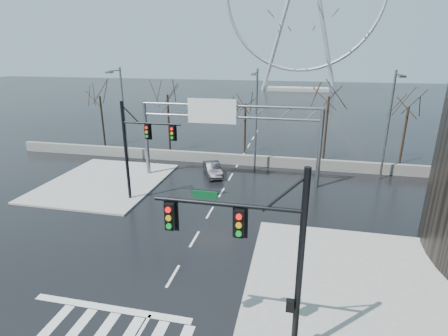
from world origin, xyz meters
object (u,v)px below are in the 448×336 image
(signal_mast_near, at_px, (263,247))
(signal_mast_far, at_px, (138,143))
(sign_gantry, at_px, (225,126))
(car, at_px, (213,169))

(signal_mast_near, height_order, signal_mast_far, same)
(signal_mast_near, xyz_separation_m, sign_gantry, (-5.52, 19.00, 0.31))
(signal_mast_far, height_order, sign_gantry, signal_mast_far)
(signal_mast_near, relative_size, sign_gantry, 0.49)
(signal_mast_near, xyz_separation_m, car, (-6.93, 20.11, -4.23))
(signal_mast_near, distance_m, sign_gantry, 19.79)
(sign_gantry, xyz_separation_m, car, (-1.42, 1.11, -4.54))
(signal_mast_near, xyz_separation_m, signal_mast_far, (-11.01, 13.00, -0.04))
(signal_mast_near, bearing_deg, sign_gantry, 106.19)
(sign_gantry, bearing_deg, car, 141.87)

